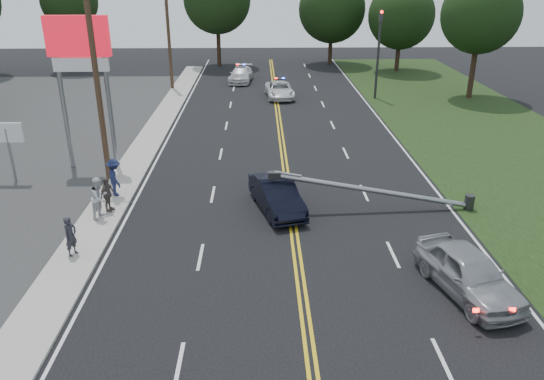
{
  "coord_description": "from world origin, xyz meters",
  "views": [
    {
      "loc": [
        -1.39,
        -13.68,
        10.25
      ],
      "look_at": [
        -0.9,
        6.48,
        1.7
      ],
      "focal_mm": 35.0,
      "sensor_mm": 36.0,
      "label": 1
    }
  ],
  "objects_px": {
    "fallen_streetlight": "(385,192)",
    "bystander_a": "(71,236)",
    "crashed_sedan": "(277,195)",
    "bystander_d": "(107,194)",
    "utility_pole_far": "(168,31)",
    "emergency_a": "(280,90)",
    "bystander_b": "(100,198)",
    "bystander_c": "(115,177)",
    "traffic_signal": "(379,47)",
    "emergency_b": "(241,75)",
    "waiting_sedan": "(468,273)",
    "small_sign": "(7,138)",
    "utility_pole_mid": "(97,82)",
    "pylon_sign": "(80,56)"
  },
  "relations": [
    {
      "from": "bystander_c",
      "to": "bystander_d",
      "type": "xyz_separation_m",
      "value": [
        0.1,
        -1.78,
        -0.1
      ]
    },
    {
      "from": "small_sign",
      "to": "waiting_sedan",
      "type": "distance_m",
      "value": 22.3
    },
    {
      "from": "utility_pole_far",
      "to": "emergency_b",
      "type": "distance_m",
      "value": 8.1
    },
    {
      "from": "emergency_a",
      "to": "bystander_b",
      "type": "xyz_separation_m",
      "value": [
        -8.64,
        -23.02,
        0.39
      ]
    },
    {
      "from": "small_sign",
      "to": "emergency_b",
      "type": "bearing_deg",
      "value": 66.51
    },
    {
      "from": "bystander_d",
      "to": "bystander_c",
      "type": "bearing_deg",
      "value": 20.63
    },
    {
      "from": "traffic_signal",
      "to": "emergency_a",
      "type": "distance_m",
      "value": 8.75
    },
    {
      "from": "crashed_sedan",
      "to": "bystander_b",
      "type": "bearing_deg",
      "value": 170.14
    },
    {
      "from": "waiting_sedan",
      "to": "emergency_a",
      "type": "xyz_separation_m",
      "value": [
        -5.25,
        28.99,
        -0.13
      ]
    },
    {
      "from": "bystander_d",
      "to": "fallen_streetlight",
      "type": "bearing_deg",
      "value": -72.62
    },
    {
      "from": "utility_pole_far",
      "to": "emergency_a",
      "type": "distance_m",
      "value": 11.1
    },
    {
      "from": "emergency_b",
      "to": "bystander_c",
      "type": "distance_m",
      "value": 27.76
    },
    {
      "from": "utility_pole_mid",
      "to": "waiting_sedan",
      "type": "bearing_deg",
      "value": -35.66
    },
    {
      "from": "fallen_streetlight",
      "to": "waiting_sedan",
      "type": "relative_size",
      "value": 2.05
    },
    {
      "from": "waiting_sedan",
      "to": "bystander_b",
      "type": "relative_size",
      "value": 2.48
    },
    {
      "from": "crashed_sedan",
      "to": "emergency_a",
      "type": "xyz_separation_m",
      "value": [
        0.96,
        22.23,
        -0.08
      ]
    },
    {
      "from": "emergency_b",
      "to": "bystander_a",
      "type": "distance_m",
      "value": 33.38
    },
    {
      "from": "pylon_sign",
      "to": "utility_pole_mid",
      "type": "distance_m",
      "value": 2.55
    },
    {
      "from": "fallen_streetlight",
      "to": "bystander_b",
      "type": "height_order",
      "value": "bystander_b"
    },
    {
      "from": "traffic_signal",
      "to": "bystander_a",
      "type": "height_order",
      "value": "traffic_signal"
    },
    {
      "from": "crashed_sedan",
      "to": "emergency_b",
      "type": "relative_size",
      "value": 0.91
    },
    {
      "from": "traffic_signal",
      "to": "crashed_sedan",
      "type": "distance_m",
      "value": 23.85
    },
    {
      "from": "pylon_sign",
      "to": "bystander_b",
      "type": "height_order",
      "value": "pylon_sign"
    },
    {
      "from": "utility_pole_mid",
      "to": "bystander_c",
      "type": "height_order",
      "value": "utility_pole_mid"
    },
    {
      "from": "traffic_signal",
      "to": "bystander_d",
      "type": "xyz_separation_m",
      "value": [
        -16.47,
        -21.99,
        -3.28
      ]
    },
    {
      "from": "utility_pole_mid",
      "to": "emergency_b",
      "type": "distance_m",
      "value": 26.15
    },
    {
      "from": "small_sign",
      "to": "emergency_b",
      "type": "relative_size",
      "value": 0.65
    },
    {
      "from": "traffic_signal",
      "to": "bystander_d",
      "type": "distance_m",
      "value": 27.67
    },
    {
      "from": "crashed_sedan",
      "to": "emergency_b",
      "type": "bearing_deg",
      "value": 79.15
    },
    {
      "from": "crashed_sedan",
      "to": "small_sign",
      "type": "bearing_deg",
      "value": 148.23
    },
    {
      "from": "utility_pole_far",
      "to": "fallen_streetlight",
      "type": "bearing_deg",
      "value": -62.76
    },
    {
      "from": "pylon_sign",
      "to": "emergency_b",
      "type": "xyz_separation_m",
      "value": [
        7.39,
        23.05,
        -5.3
      ]
    },
    {
      "from": "utility_pole_mid",
      "to": "crashed_sedan",
      "type": "distance_m",
      "value": 10.34
    },
    {
      "from": "crashed_sedan",
      "to": "bystander_d",
      "type": "xyz_separation_m",
      "value": [
        -7.53,
        -0.16,
        0.2
      ]
    },
    {
      "from": "traffic_signal",
      "to": "utility_pole_far",
      "type": "relative_size",
      "value": 0.7
    },
    {
      "from": "emergency_a",
      "to": "emergency_b",
      "type": "xyz_separation_m",
      "value": [
        -3.43,
        6.65,
        0.05
      ]
    },
    {
      "from": "small_sign",
      "to": "bystander_a",
      "type": "height_order",
      "value": "small_sign"
    },
    {
      "from": "traffic_signal",
      "to": "emergency_a",
      "type": "height_order",
      "value": "traffic_signal"
    },
    {
      "from": "traffic_signal",
      "to": "fallen_streetlight",
      "type": "bearing_deg",
      "value": -100.59
    },
    {
      "from": "fallen_streetlight",
      "to": "bystander_a",
      "type": "height_order",
      "value": "fallen_streetlight"
    },
    {
      "from": "bystander_a",
      "to": "traffic_signal",
      "type": "bearing_deg",
      "value": -10.61
    },
    {
      "from": "small_sign",
      "to": "bystander_b",
      "type": "xyz_separation_m",
      "value": [
        5.68,
        -4.63,
        -1.29
      ]
    },
    {
      "from": "waiting_sedan",
      "to": "bystander_c",
      "type": "xyz_separation_m",
      "value": [
        -13.84,
        8.38,
        0.24
      ]
    },
    {
      "from": "utility_pole_mid",
      "to": "crashed_sedan",
      "type": "xyz_separation_m",
      "value": [
        8.55,
        -3.84,
        -4.36
      ]
    },
    {
      "from": "bystander_b",
      "to": "traffic_signal",
      "type": "bearing_deg",
      "value": -15.6
    },
    {
      "from": "traffic_signal",
      "to": "bystander_d",
      "type": "relative_size",
      "value": 4.39
    },
    {
      "from": "bystander_a",
      "to": "bystander_b",
      "type": "xyz_separation_m",
      "value": [
        0.2,
        3.26,
        0.14
      ]
    },
    {
      "from": "waiting_sedan",
      "to": "utility_pole_far",
      "type": "bearing_deg",
      "value": 99.61
    },
    {
      "from": "utility_pole_far",
      "to": "crashed_sedan",
      "type": "height_order",
      "value": "utility_pole_far"
    },
    {
      "from": "traffic_signal",
      "to": "utility_pole_mid",
      "type": "relative_size",
      "value": 0.7
    }
  ]
}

